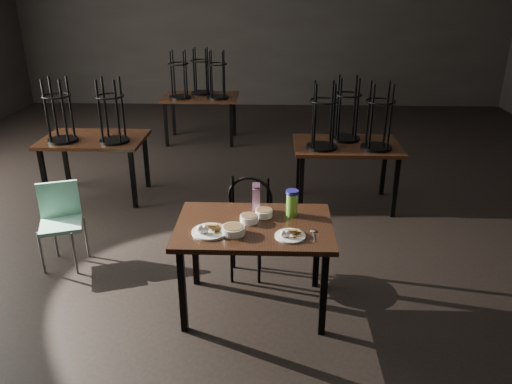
{
  "coord_description": "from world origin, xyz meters",
  "views": [
    {
      "loc": [
        0.23,
        -4.59,
        2.47
      ],
      "look_at": [
        0.1,
        -0.78,
        0.85
      ],
      "focal_mm": 35.0,
      "sensor_mm": 36.0,
      "label": 1
    }
  ],
  "objects_px": {
    "juice_carton": "(256,197)",
    "water_bottle": "(292,203)",
    "bentwood_chair": "(247,219)",
    "school_chair": "(60,217)",
    "main_table": "(254,234)"
  },
  "relations": [
    {
      "from": "bentwood_chair",
      "to": "juice_carton",
      "type": "bearing_deg",
      "value": -62.9
    },
    {
      "from": "juice_carton",
      "to": "water_bottle",
      "type": "xyz_separation_m",
      "value": [
        0.28,
        -0.1,
        0.0
      ]
    },
    {
      "from": "school_chair",
      "to": "main_table",
      "type": "bearing_deg",
      "value": -38.8
    },
    {
      "from": "main_table",
      "to": "water_bottle",
      "type": "xyz_separation_m",
      "value": [
        0.29,
        0.17,
        0.19
      ]
    },
    {
      "from": "bentwood_chair",
      "to": "school_chair",
      "type": "bearing_deg",
      "value": -174.03
    },
    {
      "from": "bentwood_chair",
      "to": "school_chair",
      "type": "height_order",
      "value": "bentwood_chair"
    },
    {
      "from": "main_table",
      "to": "juice_carton",
      "type": "bearing_deg",
      "value": 88.6
    },
    {
      "from": "main_table",
      "to": "bentwood_chair",
      "type": "relative_size",
      "value": 1.35
    },
    {
      "from": "main_table",
      "to": "water_bottle",
      "type": "height_order",
      "value": "water_bottle"
    },
    {
      "from": "juice_carton",
      "to": "water_bottle",
      "type": "bearing_deg",
      "value": -19.27
    },
    {
      "from": "main_table",
      "to": "bentwood_chair",
      "type": "bearing_deg",
      "value": 98.46
    },
    {
      "from": "main_table",
      "to": "school_chair",
      "type": "distance_m",
      "value": 1.93
    },
    {
      "from": "bentwood_chair",
      "to": "water_bottle",
      "type": "bearing_deg",
      "value": -35.69
    },
    {
      "from": "juice_carton",
      "to": "school_chair",
      "type": "distance_m",
      "value": 1.89
    },
    {
      "from": "main_table",
      "to": "bentwood_chair",
      "type": "height_order",
      "value": "bentwood_chair"
    }
  ]
}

